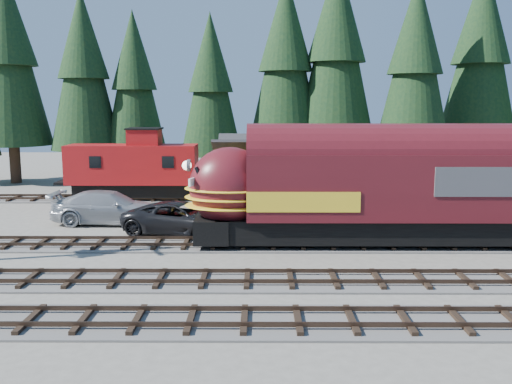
{
  "coord_description": "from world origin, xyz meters",
  "views": [
    {
      "loc": [
        -3.71,
        -24.71,
        7.33
      ],
      "look_at": [
        -3.86,
        4.0,
        2.82
      ],
      "focal_mm": 40.0,
      "sensor_mm": 36.0,
      "label": 1
    }
  ],
  "objects_px": {
    "pickup_truck_b": "(109,208)",
    "caboose": "(133,167)",
    "locomotive": "(351,193)",
    "depot": "(319,174)",
    "pickup_truck_a": "(182,218)"
  },
  "relations": [
    {
      "from": "depot",
      "to": "pickup_truck_b",
      "type": "xyz_separation_m",
      "value": [
        -12.86,
        -1.09,
        -1.96
      ]
    },
    {
      "from": "caboose",
      "to": "pickup_truck_a",
      "type": "bearing_deg",
      "value": -65.72
    },
    {
      "from": "locomotive",
      "to": "pickup_truck_b",
      "type": "distance_m",
      "value": 14.99
    },
    {
      "from": "locomotive",
      "to": "caboose",
      "type": "bearing_deg",
      "value": 135.4
    },
    {
      "from": "locomotive",
      "to": "pickup_truck_a",
      "type": "relative_size",
      "value": 2.69
    },
    {
      "from": "locomotive",
      "to": "pickup_truck_b",
      "type": "bearing_deg",
      "value": 158.67
    },
    {
      "from": "depot",
      "to": "pickup_truck_b",
      "type": "height_order",
      "value": "depot"
    },
    {
      "from": "depot",
      "to": "pickup_truck_a",
      "type": "relative_size",
      "value": 1.96
    },
    {
      "from": "depot",
      "to": "locomotive",
      "type": "height_order",
      "value": "depot"
    },
    {
      "from": "depot",
      "to": "pickup_truck_b",
      "type": "distance_m",
      "value": 13.06
    },
    {
      "from": "locomotive",
      "to": "caboose",
      "type": "xyz_separation_m",
      "value": [
        -14.2,
        14.0,
        -0.26
      ]
    },
    {
      "from": "pickup_truck_b",
      "to": "caboose",
      "type": "bearing_deg",
      "value": 3.62
    },
    {
      "from": "depot",
      "to": "pickup_truck_a",
      "type": "bearing_deg",
      "value": -154.09
    },
    {
      "from": "locomotive",
      "to": "caboose",
      "type": "relative_size",
      "value": 1.82
    },
    {
      "from": "depot",
      "to": "pickup_truck_a",
      "type": "distance_m",
      "value": 9.18
    }
  ]
}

